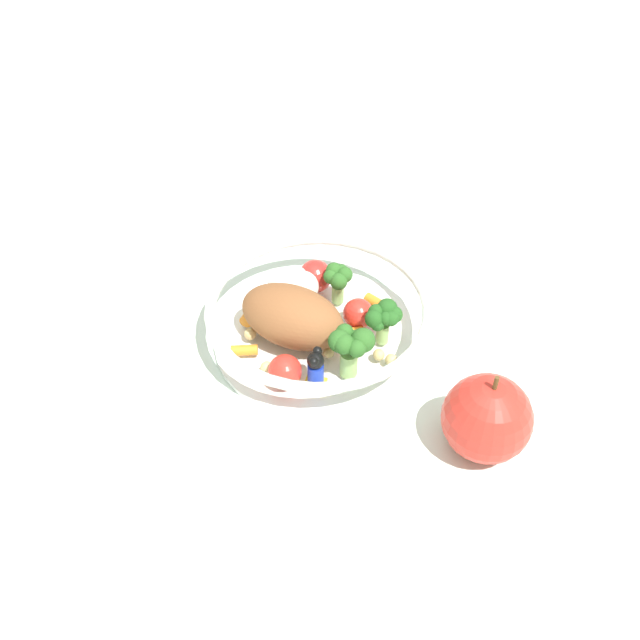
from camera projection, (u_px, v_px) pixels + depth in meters
The scene contains 3 objects.
ground_plane at pixel (329, 329), 0.67m from camera, with size 2.40×2.40×0.00m, color silver.
food_container at pixel (313, 315), 0.65m from camera, with size 0.20×0.20×0.06m.
loose_apple at pixel (487, 418), 0.55m from camera, with size 0.07×0.07×0.08m.
Camera 1 is at (-0.40, -0.27, 0.47)m, focal length 39.92 mm.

